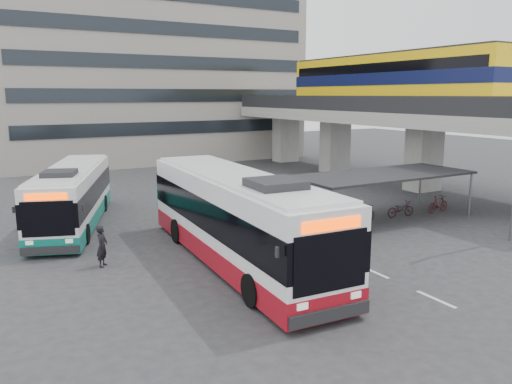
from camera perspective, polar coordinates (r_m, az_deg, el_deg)
ground at (r=20.69m, az=2.43°, el=-7.78°), size 120.00×120.00×0.00m
viaduct at (r=39.61m, az=14.58°, el=10.08°), size 8.00×32.00×9.68m
bike_shelter at (r=27.63m, az=14.20°, el=0.22°), size 10.00×4.00×2.54m
office_block at (r=55.42m, az=-12.50°, el=16.85°), size 30.00×15.00×25.00m
road_markings at (r=19.87m, az=13.29°, el=-8.86°), size 0.15×7.60×0.01m
bus_main at (r=19.95m, az=-2.26°, el=-3.07°), size 3.54×13.30×3.90m
bus_teal at (r=27.34m, az=-20.18°, el=-0.48°), size 5.96×11.27×3.28m
pedestrian at (r=20.59m, az=-17.18°, el=-5.92°), size 0.67×0.73×1.68m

